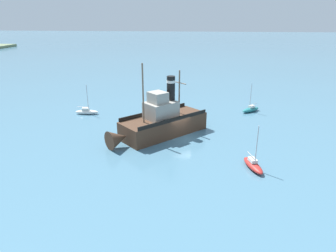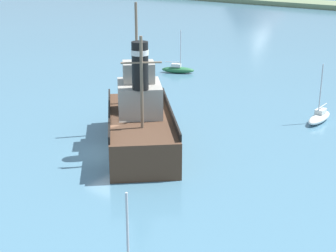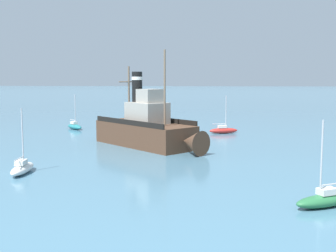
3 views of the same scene
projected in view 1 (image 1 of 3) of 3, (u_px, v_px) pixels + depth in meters
name	position (u px, v px, depth m)	size (l,w,h in m)	color
ground_plane	(182.00, 137.00, 39.92)	(600.00, 600.00, 0.00)	#477289
old_tugboat	(160.00, 122.00, 39.98)	(12.73, 12.40, 9.90)	#4C3323
sailboat_red	(253.00, 165.00, 31.50)	(3.95, 2.20, 4.90)	#B22823
sailboat_white	(87.00, 112.00, 49.13)	(1.36, 3.87, 4.90)	white
sailboat_teal	(251.00, 109.00, 50.36)	(3.35, 3.57, 4.90)	#23757A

